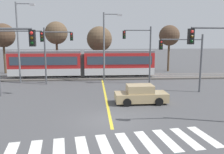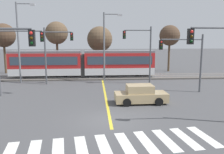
# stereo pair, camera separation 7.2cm
# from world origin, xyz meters

# --- Properties ---
(ground_plane) EXTENTS (200.00, 200.00, 0.00)m
(ground_plane) POSITION_xyz_m (0.00, 0.00, 0.00)
(ground_plane) COLOR #474749
(track_bed) EXTENTS (120.00, 4.00, 0.18)m
(track_bed) POSITION_xyz_m (0.00, 16.51, 0.09)
(track_bed) COLOR #56514C
(track_bed) RESTS_ON ground
(rail_near) EXTENTS (120.00, 0.08, 0.10)m
(rail_near) POSITION_xyz_m (0.00, 15.79, 0.23)
(rail_near) COLOR #939399
(rail_near) RESTS_ON track_bed
(rail_far) EXTENTS (120.00, 0.08, 0.10)m
(rail_far) POSITION_xyz_m (0.00, 17.23, 0.23)
(rail_far) COLOR #939399
(rail_far) RESTS_ON track_bed
(light_rail_tram) EXTENTS (18.50, 2.64, 3.43)m
(light_rail_tram) POSITION_xyz_m (-2.47, 16.51, 2.05)
(light_rail_tram) COLOR silver
(light_rail_tram) RESTS_ON track_bed
(crosswalk_stripe_1) EXTENTS (0.94, 2.85, 0.01)m
(crosswalk_stripe_1) POSITION_xyz_m (-3.81, -4.11, 0.00)
(crosswalk_stripe_1) COLOR silver
(crosswalk_stripe_1) RESTS_ON ground
(crosswalk_stripe_2) EXTENTS (0.94, 2.85, 0.01)m
(crosswalk_stripe_2) POSITION_xyz_m (-2.72, -3.96, 0.00)
(crosswalk_stripe_2) COLOR silver
(crosswalk_stripe_2) RESTS_ON ground
(crosswalk_stripe_3) EXTENTS (0.94, 2.85, 0.01)m
(crosswalk_stripe_3) POSITION_xyz_m (-1.63, -3.81, 0.00)
(crosswalk_stripe_3) COLOR silver
(crosswalk_stripe_3) RESTS_ON ground
(crosswalk_stripe_4) EXTENTS (0.94, 2.85, 0.01)m
(crosswalk_stripe_4) POSITION_xyz_m (-0.54, -3.66, 0.00)
(crosswalk_stripe_4) COLOR silver
(crosswalk_stripe_4) RESTS_ON ground
(crosswalk_stripe_5) EXTENTS (0.94, 2.85, 0.01)m
(crosswalk_stripe_5) POSITION_xyz_m (0.54, -3.51, 0.00)
(crosswalk_stripe_5) COLOR silver
(crosswalk_stripe_5) RESTS_ON ground
(crosswalk_stripe_6) EXTENTS (0.94, 2.85, 0.01)m
(crosswalk_stripe_6) POSITION_xyz_m (1.63, -3.36, 0.00)
(crosswalk_stripe_6) COLOR silver
(crosswalk_stripe_6) RESTS_ON ground
(crosswalk_stripe_7) EXTENTS (0.94, 2.85, 0.01)m
(crosswalk_stripe_7) POSITION_xyz_m (2.72, -3.21, 0.00)
(crosswalk_stripe_7) COLOR silver
(crosswalk_stripe_7) RESTS_ON ground
(crosswalk_stripe_8) EXTENTS (0.94, 2.85, 0.01)m
(crosswalk_stripe_8) POSITION_xyz_m (3.81, -3.06, 0.00)
(crosswalk_stripe_8) COLOR silver
(crosswalk_stripe_8) RESTS_ON ground
(crosswalk_stripe_9) EXTENTS (0.94, 2.85, 0.01)m
(crosswalk_stripe_9) POSITION_xyz_m (4.90, -2.91, 0.00)
(crosswalk_stripe_9) COLOR silver
(crosswalk_stripe_9) RESTS_ON ground
(lane_centre_line) EXTENTS (0.20, 16.10, 0.01)m
(lane_centre_line) POSITION_xyz_m (0.00, 6.46, 0.00)
(lane_centre_line) COLOR gold
(lane_centre_line) RESTS_ON ground
(sedan_crossing) EXTENTS (4.22, 1.97, 1.52)m
(sedan_crossing) POSITION_xyz_m (2.74, 3.88, 0.70)
(sedan_crossing) COLOR tan
(sedan_crossing) RESTS_ON ground
(traffic_light_far_left) EXTENTS (3.25, 0.38, 6.39)m
(traffic_light_far_left) POSITION_xyz_m (-5.45, 12.59, 4.15)
(traffic_light_far_left) COLOR #515459
(traffic_light_far_left) RESTS_ON ground
(traffic_light_mid_left) EXTENTS (4.25, 0.38, 6.30)m
(traffic_light_mid_left) POSITION_xyz_m (-8.20, 7.27, 4.19)
(traffic_light_mid_left) COLOR #515459
(traffic_light_mid_left) RESTS_ON ground
(traffic_light_mid_right) EXTENTS (4.25, 0.38, 5.60)m
(traffic_light_mid_right) POSITION_xyz_m (7.78, 7.42, 3.72)
(traffic_light_mid_right) COLOR #515459
(traffic_light_mid_right) RESTS_ON ground
(traffic_light_far_right) EXTENTS (3.25, 0.38, 6.51)m
(traffic_light_far_right) POSITION_xyz_m (4.35, 11.96, 4.26)
(traffic_light_far_right) COLOR #515459
(traffic_light_far_right) RESTS_ON ground
(street_lamp_west) EXTENTS (2.20, 0.28, 9.27)m
(street_lamp_west) POSITION_xyz_m (-9.52, 13.76, 5.22)
(street_lamp_west) COLOR slate
(street_lamp_west) RESTS_ON ground
(street_lamp_centre) EXTENTS (2.21, 0.28, 8.14)m
(street_lamp_centre) POSITION_xyz_m (0.39, 13.19, 4.64)
(street_lamp_centre) COLOR slate
(street_lamp_centre) RESTS_ON ground
(bare_tree_far_west) EXTENTS (3.49, 3.49, 7.36)m
(bare_tree_far_west) POSITION_xyz_m (-14.29, 21.79, 5.58)
(bare_tree_far_west) COLOR brown
(bare_tree_far_west) RESTS_ON ground
(bare_tree_west) EXTENTS (3.24, 3.24, 7.57)m
(bare_tree_west) POSITION_xyz_m (-6.34, 20.41, 5.90)
(bare_tree_west) COLOR brown
(bare_tree_west) RESTS_ON ground
(bare_tree_east) EXTENTS (3.87, 3.87, 7.01)m
(bare_tree_east) POSITION_xyz_m (-0.13, 22.24, 5.06)
(bare_tree_east) COLOR brown
(bare_tree_east) RESTS_ON ground
(bare_tree_far_east) EXTENTS (3.18, 3.18, 7.22)m
(bare_tree_far_east) POSITION_xyz_m (10.78, 22.12, 5.58)
(bare_tree_far_east) COLOR brown
(bare_tree_far_east) RESTS_ON ground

